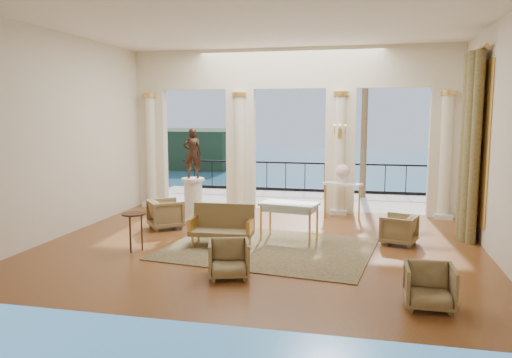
% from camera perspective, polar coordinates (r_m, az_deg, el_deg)
% --- Properties ---
extents(floor, '(9.00, 9.00, 0.00)m').
position_cam_1_polar(floor, '(10.51, 0.49, -7.53)').
color(floor, '#522F16').
rests_on(floor, ground).
extents(room_walls, '(9.00, 9.00, 9.00)m').
position_cam_1_polar(room_walls, '(9.06, -1.00, 8.45)').
color(room_walls, beige).
rests_on(room_walls, ground).
extents(arcade, '(9.00, 0.56, 4.50)m').
position_cam_1_polar(arcade, '(13.91, 3.87, 6.89)').
color(arcade, beige).
rests_on(arcade, ground).
extents(terrace, '(10.00, 3.60, 0.10)m').
position_cam_1_polar(terrace, '(16.11, 4.87, -2.45)').
color(terrace, '#A49C89').
rests_on(terrace, ground).
extents(balustrade, '(9.00, 0.06, 1.03)m').
position_cam_1_polar(balustrade, '(17.61, 5.60, -0.09)').
color(balustrade, black).
rests_on(balustrade, terrace).
extents(palm_tree, '(2.00, 2.00, 4.50)m').
position_cam_1_polar(palm_tree, '(16.58, 12.45, 12.05)').
color(palm_tree, '#4C3823').
rests_on(palm_tree, terrace).
extents(headland, '(22.00, 18.00, 6.00)m').
position_cam_1_polar(headland, '(86.34, -9.19, 3.62)').
color(headland, black).
rests_on(headland, sea).
extents(sea, '(160.00, 160.00, 0.00)m').
position_cam_1_polar(sea, '(70.50, 10.88, 0.27)').
color(sea, '#22597D').
rests_on(sea, ground).
extents(curtain, '(0.33, 1.40, 4.09)m').
position_cam_1_polar(curtain, '(11.64, 23.31, 3.40)').
color(curtain, '#4B4B22').
rests_on(curtain, ground).
extents(window_frame, '(0.04, 1.60, 3.40)m').
position_cam_1_polar(window_frame, '(11.67, 24.23, 3.76)').
color(window_frame, gold).
rests_on(window_frame, room_walls).
extents(wall_sconce, '(0.30, 0.11, 0.33)m').
position_cam_1_polar(wall_sconce, '(13.46, 9.57, 5.27)').
color(wall_sconce, gold).
rests_on(wall_sconce, arcade).
extents(rug, '(4.41, 3.64, 0.02)m').
position_cam_1_polar(rug, '(10.21, 1.46, -7.94)').
color(rug, '#34361C').
rests_on(rug, ground).
extents(armchair_a, '(0.83, 0.80, 0.69)m').
position_cam_1_polar(armchair_a, '(8.44, -3.14, -8.92)').
color(armchair_a, '#4E3B24').
rests_on(armchair_a, ground).
extents(armchair_b, '(0.67, 0.63, 0.69)m').
position_cam_1_polar(armchair_b, '(7.56, 19.21, -11.30)').
color(armchair_b, '#4E3B24').
rests_on(armchair_b, ground).
extents(armchair_c, '(0.80, 0.83, 0.69)m').
position_cam_1_polar(armchair_c, '(10.90, 16.00, -5.42)').
color(armchair_c, '#4E3B24').
rests_on(armchair_c, ground).
extents(armchair_d, '(1.01, 1.02, 0.77)m').
position_cam_1_polar(armchair_d, '(12.10, -10.27, -3.79)').
color(armchair_d, '#4E3B24').
rests_on(armchair_d, ground).
extents(settee, '(1.32, 0.61, 0.86)m').
position_cam_1_polar(settee, '(10.40, -3.86, -5.30)').
color(settee, '#4E3B24').
rests_on(settee, ground).
extents(game_table, '(1.30, 0.86, 0.82)m').
position_cam_1_polar(game_table, '(10.75, 3.82, -3.18)').
color(game_table, '#AAC7D3').
rests_on(game_table, ground).
extents(pedestal, '(0.61, 0.61, 1.12)m').
position_cam_1_polar(pedestal, '(12.67, -7.18, -2.51)').
color(pedestal, silver).
rests_on(pedestal, ground).
extents(statue, '(0.51, 0.40, 1.24)m').
position_cam_1_polar(statue, '(12.51, -7.27, 2.92)').
color(statue, '#311F16').
rests_on(statue, pedestal).
extents(console_table, '(1.06, 0.68, 0.94)m').
position_cam_1_polar(console_table, '(13.13, 9.85, -1.15)').
color(console_table, silver).
rests_on(console_table, ground).
extents(urn, '(0.37, 0.37, 0.48)m').
position_cam_1_polar(urn, '(13.08, 9.89, 0.75)').
color(urn, silver).
rests_on(urn, console_table).
extents(side_table, '(0.47, 0.47, 0.77)m').
position_cam_1_polar(side_table, '(10.21, -13.81, -4.41)').
color(side_table, black).
rests_on(side_table, ground).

